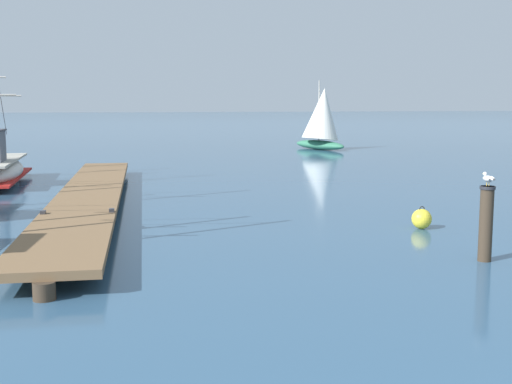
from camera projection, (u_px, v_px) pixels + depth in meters
The scene contains 5 objects.
floating_dock at pixel (90, 195), 19.64m from camera, with size 3.05×19.21×0.53m.
mooring_piling at pixel (486, 222), 12.91m from camera, with size 0.30×0.30×1.48m.
perched_seagull at pixel (488, 178), 12.79m from camera, with size 0.15×0.38×0.27m.
mooring_buoy at pixel (422, 219), 16.29m from camera, with size 0.49×0.49×0.56m.
distant_sailboat at pixel (322, 118), 42.98m from camera, with size 3.36×4.86×4.47m.
Camera 1 is at (-5.01, -2.43, 3.10)m, focal length 46.59 mm.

